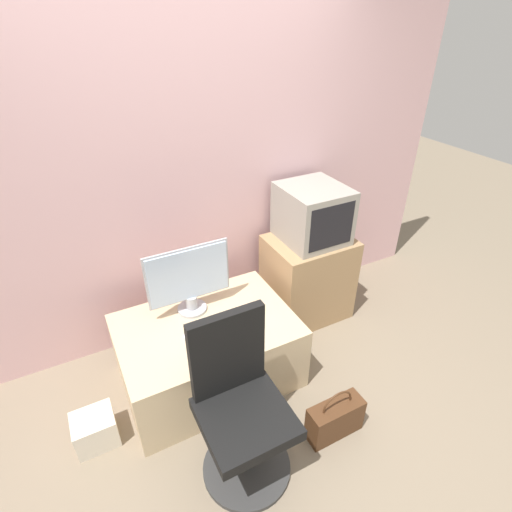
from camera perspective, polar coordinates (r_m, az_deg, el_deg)
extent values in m
plane|color=#7F705B|center=(2.66, 3.06, -25.44)|extent=(12.00, 12.00, 0.00)
cube|color=beige|center=(2.81, -10.20, 11.97)|extent=(4.40, 0.05, 2.60)
cube|color=#CCB289|center=(2.82, -6.84, -13.31)|extent=(1.14, 0.79, 0.49)
cube|color=#A37F56|center=(3.30, 7.36, -3.04)|extent=(0.64, 0.50, 0.71)
cylinder|color=#B2B2B7|center=(2.77, -9.09, -7.40)|extent=(0.20, 0.20, 0.02)
cylinder|color=#B2B2B7|center=(2.74, -9.19, -6.51)|extent=(0.08, 0.08, 0.09)
cube|color=#B2B2B7|center=(2.61, -9.65, -2.55)|extent=(0.56, 0.01, 0.39)
cube|color=silver|center=(2.60, -9.61, -2.62)|extent=(0.53, 0.02, 0.36)
cube|color=silver|center=(2.57, -6.90, -10.92)|extent=(0.29, 0.11, 0.01)
ellipsoid|color=#4C4C51|center=(2.62, -2.99, -9.38)|extent=(0.06, 0.04, 0.03)
cube|color=gray|center=(3.04, 8.06, 6.02)|extent=(0.45, 0.48, 0.42)
cube|color=black|center=(2.87, 10.74, 4.13)|extent=(0.37, 0.01, 0.33)
cylinder|color=#333333|center=(2.57, -1.33, -27.85)|extent=(0.50, 0.50, 0.03)
cylinder|color=#4C4C51|center=(2.40, -1.40, -25.37)|extent=(0.05, 0.05, 0.38)
cube|color=black|center=(2.21, -1.48, -22.20)|extent=(0.45, 0.45, 0.07)
cube|color=black|center=(2.11, -4.09, -13.59)|extent=(0.41, 0.05, 0.51)
cube|color=beige|center=(2.76, -21.99, -22.00)|extent=(0.24, 0.21, 0.21)
cube|color=#4C2D19|center=(2.65, 11.19, -21.89)|extent=(0.35, 0.13, 0.24)
torus|color=#4C2D19|center=(2.55, 11.53, -20.07)|extent=(0.20, 0.01, 0.20)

